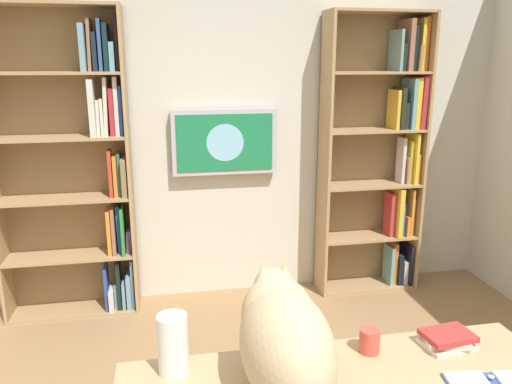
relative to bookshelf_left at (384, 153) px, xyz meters
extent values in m
cube|color=beige|center=(1.26, -0.17, 0.23)|extent=(4.52, 0.06, 2.70)
cube|color=tan|center=(-0.29, 0.02, -0.03)|extent=(0.02, 0.28, 2.19)
cube|color=tan|center=(0.50, 0.02, -0.03)|extent=(0.02, 0.28, 2.19)
cube|color=#93754E|center=(0.11, -0.11, -0.03)|extent=(0.81, 0.01, 2.19)
cube|color=tan|center=(0.11, 0.02, -1.11)|extent=(0.76, 0.27, 0.02)
cube|color=tan|center=(0.11, 0.02, -0.68)|extent=(0.76, 0.27, 0.02)
cube|color=tan|center=(0.11, 0.02, -0.25)|extent=(0.76, 0.27, 0.02)
cube|color=tan|center=(0.11, 0.02, 0.19)|extent=(0.76, 0.27, 0.02)
cube|color=tan|center=(0.11, 0.02, 0.62)|extent=(0.76, 0.27, 0.02)
cube|color=tan|center=(0.11, 0.02, 1.06)|extent=(0.76, 0.27, 0.02)
cube|color=black|center=(-0.25, 0.02, -0.94)|extent=(0.02, 0.23, 0.34)
cube|color=beige|center=(-0.22, 0.03, -1.00)|extent=(0.04, 0.14, 0.20)
cube|color=black|center=(-0.17, 0.03, -0.97)|extent=(0.04, 0.15, 0.26)
cube|color=orange|center=(-0.14, 0.02, -0.93)|extent=(0.03, 0.12, 0.35)
cube|color=#689EA3|center=(-0.10, 0.02, -0.94)|extent=(0.03, 0.17, 0.33)
cube|color=gold|center=(-0.25, 0.03, -0.52)|extent=(0.02, 0.12, 0.30)
cube|color=orange|center=(-0.22, 0.01, -0.48)|extent=(0.02, 0.24, 0.39)
cube|color=orange|center=(-0.20, 0.02, -0.59)|extent=(0.02, 0.22, 0.16)
cube|color=#2A4D9D|center=(-0.16, 0.02, -0.54)|extent=(0.04, 0.18, 0.27)
cube|color=gold|center=(-0.11, 0.04, -0.47)|extent=(0.04, 0.24, 0.40)
cube|color=#C13536|center=(-0.07, 0.04, -0.49)|extent=(0.04, 0.14, 0.35)
cube|color=orange|center=(-0.25, 0.04, -0.12)|extent=(0.02, 0.16, 0.23)
cube|color=gold|center=(-0.22, 0.03, -0.04)|extent=(0.02, 0.21, 0.40)
cube|color=yellow|center=(-0.20, 0.04, -0.06)|extent=(0.02, 0.12, 0.34)
cube|color=#9A754E|center=(-0.17, 0.02, -0.13)|extent=(0.02, 0.19, 0.21)
cube|color=silver|center=(-0.14, 0.03, -0.05)|extent=(0.03, 0.12, 0.36)
cube|color=#AF2A30|center=(-0.25, 0.04, 0.40)|extent=(0.05, 0.20, 0.40)
cube|color=yellow|center=(-0.21, 0.02, 0.39)|extent=(0.04, 0.22, 0.39)
cube|color=#6B9CAA|center=(-0.16, 0.03, 0.39)|extent=(0.03, 0.21, 0.38)
cube|color=#222626|center=(-0.13, 0.03, 0.30)|extent=(0.03, 0.16, 0.20)
cube|color=black|center=(-0.08, 0.04, 0.36)|extent=(0.04, 0.18, 0.31)
cube|color=gold|center=(-0.04, 0.03, 0.35)|extent=(0.03, 0.19, 0.30)
cube|color=orange|center=(-0.25, 0.02, 0.83)|extent=(0.03, 0.14, 0.40)
cube|color=yellow|center=(-0.21, 0.02, 0.82)|extent=(0.02, 0.18, 0.38)
cube|color=olive|center=(-0.19, 0.04, 0.73)|extent=(0.03, 0.20, 0.19)
cube|color=black|center=(-0.15, 0.02, 0.80)|extent=(0.04, 0.19, 0.33)
cube|color=#9A614C|center=(-0.10, 0.03, 0.82)|extent=(0.04, 0.23, 0.37)
cube|color=black|center=(-0.06, 0.02, 0.73)|extent=(0.05, 0.22, 0.20)
cube|color=#729A9B|center=(-0.03, 0.03, 0.78)|extent=(0.02, 0.22, 0.30)
cube|color=tan|center=(1.96, 0.02, -0.02)|extent=(0.02, 0.28, 2.20)
cube|color=#93754E|center=(2.42, -0.11, -0.02)|extent=(0.94, 0.01, 2.20)
cube|color=tan|center=(2.42, 0.02, -1.11)|extent=(0.90, 0.27, 0.02)
cube|color=tan|center=(2.42, 0.02, -0.68)|extent=(0.90, 0.27, 0.02)
cube|color=tan|center=(2.42, 0.02, -0.24)|extent=(0.90, 0.27, 0.02)
cube|color=tan|center=(2.42, 0.02, 0.20)|extent=(0.90, 0.27, 0.02)
cube|color=tan|center=(2.42, 0.02, 0.63)|extent=(0.90, 0.27, 0.02)
cube|color=tan|center=(2.42, 0.02, 1.07)|extent=(0.90, 0.27, 0.02)
cube|color=#6594A7|center=(1.99, 0.02, -0.91)|extent=(0.02, 0.19, 0.38)
cube|color=#6A92AC|center=(2.02, 0.02, -0.97)|extent=(0.03, 0.22, 0.26)
cube|color=#7096A3|center=(2.06, 0.03, -1.00)|extent=(0.02, 0.18, 0.20)
cube|color=black|center=(2.09, 0.03, -0.92)|extent=(0.03, 0.17, 0.38)
cube|color=#5E8FAE|center=(2.12, 0.02, -1.01)|extent=(0.02, 0.16, 0.20)
cube|color=beige|center=(2.15, 0.04, -1.02)|extent=(0.04, 0.22, 0.16)
cube|color=#2D429E|center=(2.18, 0.04, -0.94)|extent=(0.02, 0.16, 0.33)
cube|color=#7B488B|center=(2.00, 0.01, -0.58)|extent=(0.04, 0.14, 0.17)
cube|color=#33833C|center=(2.04, 0.02, -0.49)|extent=(0.02, 0.24, 0.35)
cube|color=#225495|center=(2.06, 0.02, -0.49)|extent=(0.03, 0.13, 0.36)
cube|color=#9B624A|center=(2.10, 0.01, -0.49)|extent=(0.03, 0.22, 0.35)
cube|color=orange|center=(2.13, 0.03, -0.50)|extent=(0.03, 0.17, 0.34)
cube|color=olive|center=(2.00, 0.02, -0.09)|extent=(0.04, 0.23, 0.28)
cube|color=#2F7253|center=(2.03, 0.01, -0.08)|extent=(0.02, 0.16, 0.31)
cube|color=orange|center=(2.06, 0.02, -0.08)|extent=(0.03, 0.21, 0.30)
cube|color=#BC3E26|center=(2.09, 0.04, -0.06)|extent=(0.02, 0.14, 0.34)
cube|color=#244594|center=(1.99, 0.04, 0.37)|extent=(0.02, 0.13, 0.34)
cube|color=beige|center=(2.02, 0.03, 0.41)|extent=(0.03, 0.12, 0.40)
cube|color=#B7272F|center=(2.06, 0.01, 0.37)|extent=(0.03, 0.16, 0.33)
cube|color=beige|center=(2.09, 0.01, 0.40)|extent=(0.04, 0.19, 0.40)
cube|color=silver|center=(2.12, 0.03, 0.33)|extent=(0.02, 0.12, 0.26)
cube|color=beige|center=(2.15, 0.01, 0.33)|extent=(0.02, 0.16, 0.25)
cube|color=silver|center=(2.18, 0.04, 0.40)|extent=(0.04, 0.21, 0.39)
cube|color=black|center=(1.99, 0.02, 0.83)|extent=(0.02, 0.16, 0.37)
cube|color=#69A1AB|center=(2.03, 0.01, 0.74)|extent=(0.03, 0.22, 0.19)
cube|color=#13262F|center=(2.06, 0.02, 0.80)|extent=(0.03, 0.20, 0.31)
cube|color=#325289|center=(2.10, 0.03, 0.81)|extent=(0.02, 0.16, 0.34)
cube|color=#1C232D|center=(2.14, 0.02, 0.77)|extent=(0.03, 0.15, 0.25)
cube|color=#9B6F4C|center=(2.17, 0.01, 0.81)|extent=(0.03, 0.18, 0.34)
cube|color=#6F99A5|center=(2.21, 0.04, 0.79)|extent=(0.04, 0.22, 0.30)
cube|color=#B7B7BC|center=(1.26, -0.09, 0.12)|extent=(0.80, 0.06, 0.49)
cube|color=#1E7F4C|center=(1.26, -0.06, 0.12)|extent=(0.73, 0.01, 0.42)
cylinder|color=#8CCCEA|center=(1.26, -0.05, 0.12)|extent=(0.28, 0.00, 0.28)
ellipsoid|color=#D1B284|center=(1.36, 2.23, -0.21)|extent=(0.30, 0.56, 0.37)
ellipsoid|color=#D1B284|center=(1.36, 2.10, -0.16)|extent=(0.26, 0.31, 0.28)
sphere|color=#D1B284|center=(1.36, 2.03, -0.09)|extent=(0.15, 0.15, 0.15)
cone|color=#D1B284|center=(1.32, 2.03, -0.03)|extent=(0.07, 0.07, 0.08)
cone|color=#D1B284|center=(1.40, 2.03, -0.03)|extent=(0.07, 0.07, 0.08)
cone|color=beige|center=(1.32, 2.04, -0.04)|extent=(0.04, 0.04, 0.06)
cone|color=beige|center=(1.40, 2.04, -0.04)|extent=(0.04, 0.04, 0.06)
cylinder|color=silver|center=(0.62, 2.30, -0.37)|extent=(0.02, 0.02, 0.01)
cylinder|color=white|center=(1.72, 2.03, -0.28)|extent=(0.11, 0.11, 0.23)
cylinder|color=#D84C3F|center=(0.97, 2.04, -0.34)|extent=(0.08, 0.08, 0.10)
cube|color=beige|center=(0.65, 2.06, -0.38)|extent=(0.21, 0.16, 0.02)
cube|color=beige|center=(0.66, 2.06, -0.36)|extent=(0.19, 0.15, 0.02)
cube|color=#B7332D|center=(0.65, 2.06, -0.34)|extent=(0.21, 0.16, 0.02)
camera|label=1|loc=(1.73, 3.67, 0.71)|focal=35.34mm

